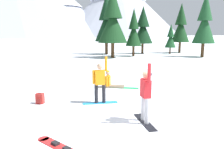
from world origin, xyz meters
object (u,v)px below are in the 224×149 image
Objects in this scene: pine_tree_young at (106,22)px; pine_tree_tall at (113,20)px; snowboarder_midground at (100,82)px; pine_tree_broad at (143,28)px; snowboarder_background at (111,82)px; pine_tree_leaning at (134,30)px; loose_snowboard_near_right at (61,147)px; backpack_red at (40,99)px; snowboarder_foreground at (145,95)px; pine_tree_twin at (171,38)px; pine_tree_short at (205,22)px; pine_tree_slender at (181,26)px.

pine_tree_young reaches higher than pine_tree_tall.
pine_tree_broad is (7.88, 23.29, 2.82)m from snowboarder_midground.
snowboarder_background is at bearing -97.32° from pine_tree_tall.
pine_tree_young reaches higher than pine_tree_leaning.
backpack_red reaches higher than loose_snowboard_near_right.
pine_tree_tall is (1.40, 20.12, 3.59)m from snowboarder_foreground.
pine_tree_short is at bearing -61.89° from pine_tree_twin.
snowboarder_foreground is 1.32× the size of loose_snowboard_near_right.
snowboarder_foreground is at bearing -113.14° from pine_tree_twin.
pine_tree_broad is at bearing 65.74° from backpack_red.
pine_tree_slender is at bearing 6.89° from pine_tree_young.
backpack_red is at bearing -124.77° from pine_tree_slender.
snowboarder_foreground is 0.25× the size of pine_tree_short.
pine_tree_short is 8.74m from pine_tree_leaning.
pine_tree_broad reaches higher than snowboarder_foreground.
pine_tree_young reaches higher than snowboarder_background.
snowboarder_midground is 0.24× the size of pine_tree_tall.
snowboarder_midground is 0.29× the size of pine_tree_broad.
pine_tree_tall is at bearing -86.10° from pine_tree_young.
pine_tree_leaning is (-8.37, -4.67, -0.75)m from pine_tree_slender.
snowboarder_foreground is 0.27× the size of pine_tree_slender.
pine_tree_tall reaches higher than pine_tree_leaning.
snowboarder_background is at bearing 36.88° from backpack_red.
pine_tree_leaning is at bearing 166.26° from pine_tree_short.
pine_tree_young is (2.41, 22.62, 3.65)m from snowboarder_midground.
backpack_red is at bearing 174.68° from snowboarder_midground.
snowboarder_background is 4.11m from backpack_red.
pine_tree_young is at bearing 83.92° from snowboarder_midground.
loose_snowboard_near_right is 3.20× the size of backpack_red.
pine_tree_slender is 0.95× the size of pine_tree_short.
loose_snowboard_near_right is at bearing -118.91° from pine_tree_slender.
pine_tree_broad is (5.47, 0.67, -0.84)m from pine_tree_young.
backpack_red is at bearing -113.08° from pine_tree_leaning.
pine_tree_tall is at bearing -151.51° from pine_tree_slender.
snowboarder_background is at bearing -121.82° from pine_tree_slender.
pine_tree_young is 1.12× the size of pine_tree_slender.
pine_tree_young is 12.83m from pine_tree_short.
pine_tree_tall is (3.98, 21.50, 4.51)m from loose_snowboard_near_right.
pine_tree_slender reaches higher than snowboarder_midground.
pine_tree_tall is (-11.28, -6.12, 0.45)m from pine_tree_slender.
loose_snowboard_near_right is 0.18× the size of pine_tree_tall.
pine_tree_tall is at bearing 82.68° from snowboarder_background.
loose_snowboard_near_right is 0.22× the size of pine_tree_broad.
pine_tree_tall is (5.24, 17.67, 4.32)m from backpack_red.
loose_snowboard_near_right is 22.32m from pine_tree_tall.
backpack_red is at bearing 108.28° from loose_snowboard_near_right.
snowboarder_midground is 27.99m from pine_tree_slender.
pine_tree_leaning reaches higher than pine_tree_twin.
snowboarder_foreground is 1.02× the size of snowboarder_midground.
backpack_red is 0.06× the size of pine_tree_slender.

